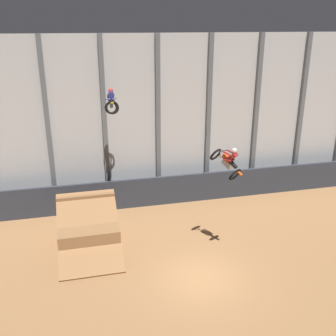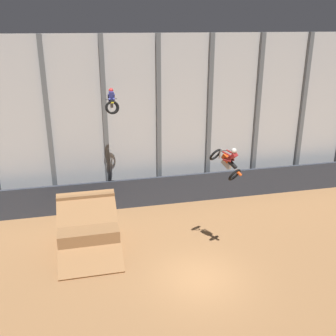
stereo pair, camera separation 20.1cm
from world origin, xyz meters
The scene contains 6 objects.
ground_plane centered at (0.00, 0.00, 0.00)m, with size 60.00×60.00×0.00m, color #996B42.
arena_back_wall centered at (0.00, 9.44, 5.36)m, with size 32.00×0.40×10.71m.
lower_barrier centered at (0.00, 8.31, 0.97)m, with size 31.36×0.20×1.94m.
dirt_ramp centered at (-4.92, 4.26, 0.92)m, with size 3.12×4.43×2.67m.
rider_bike_left_air centered at (-3.10, 7.17, 7.06)m, with size 0.80×1.75×1.58m.
rider_bike_right_air centered at (1.81, 1.89, 5.05)m, with size 1.50×1.80×1.70m.
Camera 1 is at (-5.13, -14.66, 11.29)m, focal length 42.00 mm.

